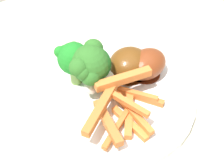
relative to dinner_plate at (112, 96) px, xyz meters
The scene contains 7 objects.
dinner_plate is the anchor object (origin of this frame).
broccoli_floret_front 0.08m from the dinner_plate, 119.40° to the left, with size 0.05×0.06×0.07m.
broccoli_floret_middle 0.06m from the dinner_plate, 122.68° to the left, with size 0.05×0.05×0.07m.
broccoli_floret_back 0.06m from the dinner_plate, 131.32° to the left, with size 0.07×0.06×0.08m.
carrot_fries_pile 0.05m from the dinner_plate, 106.95° to the right, with size 0.14×0.12×0.04m.
chicken_drumstick_near 0.05m from the dinner_plate, 23.98° to the left, with size 0.12×0.07×0.05m.
chicken_drumstick_far 0.07m from the dinner_plate, ahead, with size 0.12×0.06×0.04m.
Camera 1 is at (-0.11, -0.20, 1.08)m, focal length 46.76 mm.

